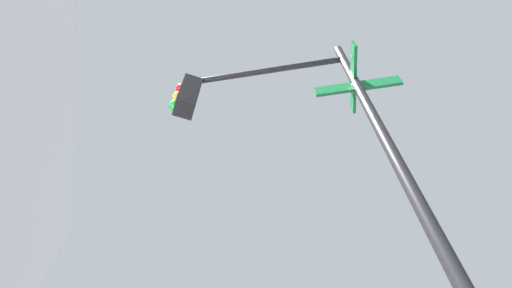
# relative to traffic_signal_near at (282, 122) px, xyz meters

# --- Properties ---
(traffic_signal_near) EXTENTS (1.76, 2.77, 6.43)m
(traffic_signal_near) POSITION_rel_traffic_signal_near_xyz_m (0.00, 0.00, 0.00)
(traffic_signal_near) COLOR black
(traffic_signal_near) RESTS_ON ground_plane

